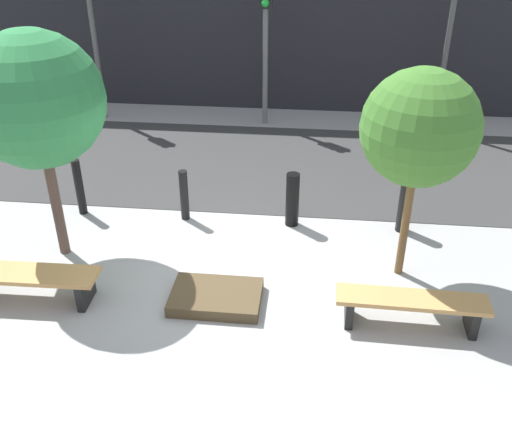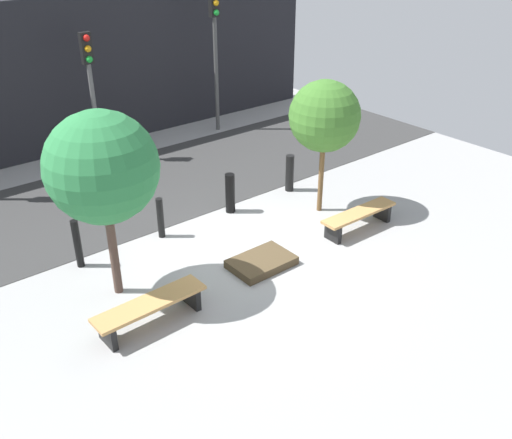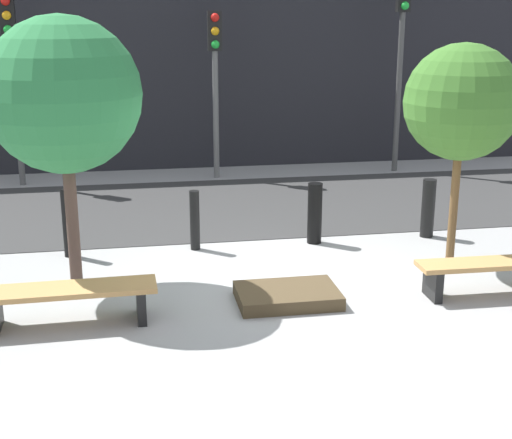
# 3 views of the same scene
# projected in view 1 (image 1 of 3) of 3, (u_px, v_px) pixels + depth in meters

# --- Properties ---
(ground_plane) EXTENTS (18.00, 18.00, 0.00)m
(ground_plane) POSITION_uv_depth(u_px,v_px,m) (222.00, 281.00, 8.11)
(ground_plane) COLOR #959595
(road_strip) EXTENTS (18.00, 4.18, 0.01)m
(road_strip) POSITION_uv_depth(u_px,v_px,m) (254.00, 164.00, 11.59)
(road_strip) COLOR #333333
(road_strip) RESTS_ON ground
(building_facade) EXTENTS (16.20, 0.50, 4.13)m
(building_facade) POSITION_uv_depth(u_px,v_px,m) (271.00, 23.00, 13.75)
(building_facade) COLOR black
(building_facade) RESTS_ON ground
(bench_left) EXTENTS (1.94, 0.52, 0.44)m
(bench_left) POSITION_uv_depth(u_px,v_px,m) (27.00, 279.00, 7.60)
(bench_left) COLOR black
(bench_left) RESTS_ON ground
(bench_right) EXTENTS (1.88, 0.45, 0.43)m
(bench_right) POSITION_uv_depth(u_px,v_px,m) (411.00, 305.00, 7.13)
(bench_right) COLOR black
(bench_right) RESTS_ON ground
(planter_bed) EXTENTS (1.21, 0.82, 0.16)m
(planter_bed) POSITION_uv_depth(u_px,v_px,m) (216.00, 297.00, 7.65)
(planter_bed) COLOR #473925
(planter_bed) RESTS_ON ground
(tree_behind_left_bench) EXTENTS (1.86, 1.86, 3.34)m
(tree_behind_left_bench) POSITION_uv_depth(u_px,v_px,m) (36.00, 101.00, 7.57)
(tree_behind_left_bench) COLOR #4D3930
(tree_behind_left_bench) RESTS_ON ground
(tree_behind_right_bench) EXTENTS (1.53, 1.53, 2.98)m
(tree_behind_right_bench) POSITION_uv_depth(u_px,v_px,m) (420.00, 129.00, 7.20)
(tree_behind_right_bench) COLOR brown
(tree_behind_right_bench) RESTS_ON ground
(bollard_far_left) EXTENTS (0.14, 0.14, 0.99)m
(bollard_far_left) POSITION_uv_depth(u_px,v_px,m) (79.00, 187.00, 9.59)
(bollard_far_left) COLOR black
(bollard_far_left) RESTS_ON ground
(bollard_left) EXTENTS (0.14, 0.14, 0.88)m
(bollard_left) POSITION_uv_depth(u_px,v_px,m) (184.00, 195.00, 9.44)
(bollard_left) COLOR black
(bollard_left) RESTS_ON ground
(bollard_center) EXTENTS (0.22, 0.22, 0.92)m
(bollard_center) POSITION_uv_depth(u_px,v_px,m) (292.00, 200.00, 9.27)
(bollard_center) COLOR black
(bollard_center) RESTS_ON ground
(bollard_right) EXTENTS (0.20, 0.20, 0.91)m
(bollard_right) POSITION_uv_depth(u_px,v_px,m) (405.00, 206.00, 9.10)
(bollard_right) COLOR black
(bollard_right) RESTS_ON ground
(traffic_light_west) EXTENTS (0.28, 0.27, 3.69)m
(traffic_light_west) POSITION_uv_depth(u_px,v_px,m) (90.00, 8.00, 12.74)
(traffic_light_west) COLOR #4F4F4F
(traffic_light_west) RESTS_ON ground
(traffic_light_mid_west) EXTENTS (0.28, 0.27, 3.39)m
(traffic_light_mid_west) POSITION_uv_depth(u_px,v_px,m) (266.00, 21.00, 12.47)
(traffic_light_mid_west) COLOR slate
(traffic_light_mid_west) RESTS_ON ground
(traffic_light_mid_east) EXTENTS (0.28, 0.27, 4.14)m
(traffic_light_mid_east) POSITION_uv_depth(u_px,v_px,m) (454.00, 1.00, 11.86)
(traffic_light_mid_east) COLOR #484848
(traffic_light_mid_east) RESTS_ON ground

